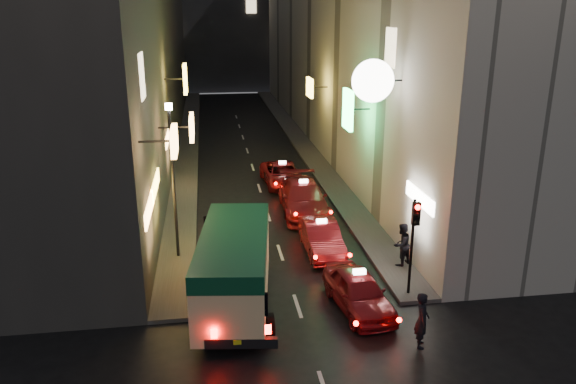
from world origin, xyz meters
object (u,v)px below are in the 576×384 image
taxi_near (359,289)px  lamp_post (173,171)px  minibus (234,262)px  traffic_light (414,228)px  pedestrian_crossing (422,316)px

taxi_near → lamp_post: size_ratio=0.80×
minibus → lamp_post: 5.14m
taxi_near → traffic_light: 2.81m
pedestrian_crossing → lamp_post: 10.88m
taxi_near → traffic_light: traffic_light is taller
lamp_post → minibus: bearing=-63.7°
taxi_near → lamp_post: bearing=141.3°
minibus → lamp_post: (-2.09, 4.23, 2.03)m
lamp_post → taxi_near: bearing=-38.7°
pedestrian_crossing → traffic_light: (0.70, 2.86, 1.69)m
minibus → traffic_light: 6.19m
minibus → pedestrian_crossing: 6.30m
taxi_near → pedestrian_crossing: size_ratio=2.49×
minibus → lamp_post: lamp_post is taller
traffic_light → lamp_post: lamp_post is taller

